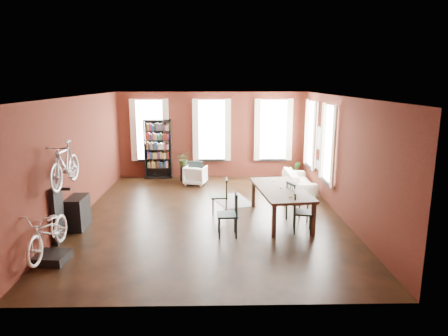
{
  "coord_description": "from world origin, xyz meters",
  "views": [
    {
      "loc": [
        0.15,
        -10.39,
        3.59
      ],
      "look_at": [
        0.38,
        0.6,
        1.19
      ],
      "focal_mm": 32.0,
      "sensor_mm": 36.0,
      "label": 1
    }
  ],
  "objects_px": {
    "dining_chair_b": "(220,196)",
    "bookshelf": "(158,149)",
    "bicycle_floor": "(46,211)",
    "dining_chair_c": "(303,212)",
    "cream_sofa": "(299,178)",
    "plant_stand": "(185,174)",
    "console_table": "(78,213)",
    "white_armchair": "(195,174)",
    "bike_trainer": "(52,258)",
    "dining_chair_d": "(297,202)",
    "dining_table": "(280,204)",
    "dining_chair_a": "(227,215)"
  },
  "relations": [
    {
      "from": "dining_chair_c",
      "to": "bicycle_floor",
      "type": "relative_size",
      "value": 0.56
    },
    {
      "from": "dining_chair_b",
      "to": "bicycle_floor",
      "type": "relative_size",
      "value": 0.54
    },
    {
      "from": "dining_chair_c",
      "to": "bicycle_floor",
      "type": "bearing_deg",
      "value": 114.84
    },
    {
      "from": "bike_trainer",
      "to": "plant_stand",
      "type": "bearing_deg",
      "value": 71.85
    },
    {
      "from": "dining_chair_c",
      "to": "dining_chair_a",
      "type": "bearing_deg",
      "value": 105.53
    },
    {
      "from": "bookshelf",
      "to": "white_armchair",
      "type": "distance_m",
      "value": 1.88
    },
    {
      "from": "dining_chair_d",
      "to": "bookshelf",
      "type": "xyz_separation_m",
      "value": [
        -4.26,
        4.82,
        0.58
      ]
    },
    {
      "from": "dining_chair_b",
      "to": "dining_chair_c",
      "type": "xyz_separation_m",
      "value": [
        1.99,
        -1.46,
        0.02
      ]
    },
    {
      "from": "dining_chair_b",
      "to": "console_table",
      "type": "bearing_deg",
      "value": -71.9
    },
    {
      "from": "dining_table",
      "to": "console_table",
      "type": "xyz_separation_m",
      "value": [
        -5.12,
        -0.5,
        -0.03
      ]
    },
    {
      "from": "bicycle_floor",
      "to": "bike_trainer",
      "type": "bearing_deg",
      "value": -32.34
    },
    {
      "from": "white_armchair",
      "to": "cream_sofa",
      "type": "relative_size",
      "value": 0.35
    },
    {
      "from": "cream_sofa",
      "to": "bicycle_floor",
      "type": "distance_m",
      "value": 8.21
    },
    {
      "from": "cream_sofa",
      "to": "console_table",
      "type": "height_order",
      "value": "cream_sofa"
    },
    {
      "from": "dining_chair_c",
      "to": "bike_trainer",
      "type": "xyz_separation_m",
      "value": [
        -5.41,
        -1.52,
        -0.42
      ]
    },
    {
      "from": "dining_chair_b",
      "to": "bicycle_floor",
      "type": "xyz_separation_m",
      "value": [
        -3.46,
        -2.96,
        0.59
      ]
    },
    {
      "from": "dining_chair_a",
      "to": "bike_trainer",
      "type": "height_order",
      "value": "dining_chair_a"
    },
    {
      "from": "white_armchair",
      "to": "plant_stand",
      "type": "distance_m",
      "value": 0.69
    },
    {
      "from": "dining_chair_c",
      "to": "cream_sofa",
      "type": "bearing_deg",
      "value": -0.92
    },
    {
      "from": "dining_chair_a",
      "to": "console_table",
      "type": "bearing_deg",
      "value": -101.14
    },
    {
      "from": "bookshelf",
      "to": "cream_sofa",
      "type": "distance_m",
      "value": 5.28
    },
    {
      "from": "dining_chair_a",
      "to": "plant_stand",
      "type": "distance_m",
      "value": 5.53
    },
    {
      "from": "dining_chair_c",
      "to": "bike_trainer",
      "type": "bearing_deg",
      "value": 115.17
    },
    {
      "from": "dining_chair_a",
      "to": "dining_chair_c",
      "type": "xyz_separation_m",
      "value": [
        1.82,
        0.19,
        -0.02
      ]
    },
    {
      "from": "dining_chair_d",
      "to": "bike_trainer",
      "type": "xyz_separation_m",
      "value": [
        -5.43,
        -2.3,
        -0.43
      ]
    },
    {
      "from": "dining_chair_d",
      "to": "console_table",
      "type": "distance_m",
      "value": 5.55
    },
    {
      "from": "plant_stand",
      "to": "bicycle_floor",
      "type": "height_order",
      "value": "bicycle_floor"
    },
    {
      "from": "dining_chair_d",
      "to": "plant_stand",
      "type": "distance_m",
      "value": 5.45
    },
    {
      "from": "dining_chair_c",
      "to": "cream_sofa",
      "type": "height_order",
      "value": "dining_chair_c"
    },
    {
      "from": "bicycle_floor",
      "to": "console_table",
      "type": "bearing_deg",
      "value": 93.3
    },
    {
      "from": "dining_chair_c",
      "to": "white_armchair",
      "type": "height_order",
      "value": "dining_chair_c"
    },
    {
      "from": "dining_chair_c",
      "to": "white_armchair",
      "type": "bearing_deg",
      "value": 40.86
    },
    {
      "from": "plant_stand",
      "to": "bicycle_floor",
      "type": "xyz_separation_m",
      "value": [
        -2.22,
        -6.65,
        0.81
      ]
    },
    {
      "from": "plant_stand",
      "to": "bicycle_floor",
      "type": "relative_size",
      "value": 0.3
    },
    {
      "from": "dining_table",
      "to": "console_table",
      "type": "bearing_deg",
      "value": 178.95
    },
    {
      "from": "dining_chair_d",
      "to": "bookshelf",
      "type": "distance_m",
      "value": 6.45
    },
    {
      "from": "dining_chair_d",
      "to": "plant_stand",
      "type": "height_order",
      "value": "dining_chair_d"
    },
    {
      "from": "cream_sofa",
      "to": "bike_trainer",
      "type": "relative_size",
      "value": 3.47
    },
    {
      "from": "dining_chair_a",
      "to": "white_armchair",
      "type": "height_order",
      "value": "dining_chair_a"
    },
    {
      "from": "cream_sofa",
      "to": "bicycle_floor",
      "type": "xyz_separation_m",
      "value": [
        -6.16,
        -5.39,
        0.67
      ]
    },
    {
      "from": "dining_table",
      "to": "dining_chair_b",
      "type": "distance_m",
      "value": 1.69
    },
    {
      "from": "dining_table",
      "to": "bookshelf",
      "type": "relative_size",
      "value": 1.14
    },
    {
      "from": "plant_stand",
      "to": "console_table",
      "type": "bearing_deg",
      "value": -115.74
    },
    {
      "from": "dining_table",
      "to": "plant_stand",
      "type": "relative_size",
      "value": 4.69
    },
    {
      "from": "white_armchair",
      "to": "plant_stand",
      "type": "height_order",
      "value": "white_armchair"
    },
    {
      "from": "dining_table",
      "to": "bicycle_floor",
      "type": "xyz_separation_m",
      "value": [
        -5.05,
        -2.39,
        0.65
      ]
    },
    {
      "from": "console_table",
      "to": "bookshelf",
      "type": "bearing_deg",
      "value": 76.17
    },
    {
      "from": "dining_chair_b",
      "to": "bookshelf",
      "type": "relative_size",
      "value": 0.44
    },
    {
      "from": "dining_table",
      "to": "white_armchair",
      "type": "bearing_deg",
      "value": 116.41
    },
    {
      "from": "white_armchair",
      "to": "bicycle_floor",
      "type": "bearing_deg",
      "value": 80.55
    }
  ]
}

